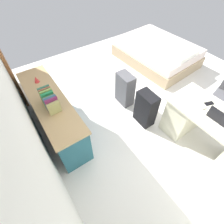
{
  "coord_description": "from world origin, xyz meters",
  "views": [
    {
      "loc": [
        -1.64,
        1.97,
        2.53
      ],
      "look_at": [
        -0.26,
        1.02,
        0.6
      ],
      "focal_mm": 27.37,
      "sensor_mm": 36.0,
      "label": 1
    }
  ],
  "objects_px": {
    "suitcase_black": "(146,109)",
    "laptop": "(220,118)",
    "bed": "(157,52)",
    "suitcase_spare_grey": "(125,89)",
    "cell_phone_by_mouse": "(209,103)",
    "computer_mouse": "(204,107)",
    "credenza": "(54,114)",
    "figurine_small": "(36,79)",
    "desk": "(210,133)"
  },
  "relations": [
    {
      "from": "credenza",
      "to": "cell_phone_by_mouse",
      "type": "relative_size",
      "value": 13.24
    },
    {
      "from": "bed",
      "to": "suitcase_spare_grey",
      "type": "xyz_separation_m",
      "value": [
        -0.73,
        1.58,
        0.09
      ]
    },
    {
      "from": "desk",
      "to": "figurine_small",
      "type": "xyz_separation_m",
      "value": [
        2.16,
        1.81,
        0.42
      ]
    },
    {
      "from": "desk",
      "to": "figurine_small",
      "type": "height_order",
      "value": "figurine_small"
    },
    {
      "from": "cell_phone_by_mouse",
      "to": "bed",
      "type": "bearing_deg",
      "value": -7.82
    },
    {
      "from": "credenza",
      "to": "bed",
      "type": "xyz_separation_m",
      "value": [
        0.6,
        -2.96,
        -0.13
      ]
    },
    {
      "from": "bed",
      "to": "laptop",
      "type": "bearing_deg",
      "value": 152.16
    },
    {
      "from": "laptop",
      "to": "computer_mouse",
      "type": "xyz_separation_m",
      "value": [
        0.26,
        -0.04,
        -0.03
      ]
    },
    {
      "from": "credenza",
      "to": "laptop",
      "type": "distance_m",
      "value": 2.47
    },
    {
      "from": "suitcase_black",
      "to": "laptop",
      "type": "xyz_separation_m",
      "value": [
        -0.95,
        -0.38,
        0.44
      ]
    },
    {
      "from": "cell_phone_by_mouse",
      "to": "figurine_small",
      "type": "height_order",
      "value": "figurine_small"
    },
    {
      "from": "suitcase_black",
      "to": "cell_phone_by_mouse",
      "type": "height_order",
      "value": "cell_phone_by_mouse"
    },
    {
      "from": "credenza",
      "to": "computer_mouse",
      "type": "relative_size",
      "value": 18.0
    },
    {
      "from": "desk",
      "to": "computer_mouse",
      "type": "distance_m",
      "value": 0.45
    },
    {
      "from": "laptop",
      "to": "computer_mouse",
      "type": "relative_size",
      "value": 3.15
    },
    {
      "from": "suitcase_spare_grey",
      "to": "computer_mouse",
      "type": "relative_size",
      "value": 6.59
    },
    {
      "from": "laptop",
      "to": "figurine_small",
      "type": "distance_m",
      "value": 2.78
    },
    {
      "from": "desk",
      "to": "figurine_small",
      "type": "bearing_deg",
      "value": 40.03
    },
    {
      "from": "figurine_small",
      "to": "cell_phone_by_mouse",
      "type": "bearing_deg",
      "value": -134.43
    },
    {
      "from": "figurine_small",
      "to": "desk",
      "type": "bearing_deg",
      "value": -139.97
    },
    {
      "from": "desk",
      "to": "bed",
      "type": "height_order",
      "value": "desk"
    },
    {
      "from": "suitcase_spare_grey",
      "to": "computer_mouse",
      "type": "height_order",
      "value": "computer_mouse"
    },
    {
      "from": "credenza",
      "to": "figurine_small",
      "type": "xyz_separation_m",
      "value": [
        0.47,
        0.0,
        0.42
      ]
    },
    {
      "from": "computer_mouse",
      "to": "cell_phone_by_mouse",
      "type": "bearing_deg",
      "value": -89.73
    },
    {
      "from": "computer_mouse",
      "to": "suitcase_spare_grey",
      "type": "bearing_deg",
      "value": 16.0
    },
    {
      "from": "bed",
      "to": "cell_phone_by_mouse",
      "type": "distance_m",
      "value": 2.33
    },
    {
      "from": "credenza",
      "to": "laptop",
      "type": "xyz_separation_m",
      "value": [
        -1.69,
        -1.75,
        0.4
      ]
    },
    {
      "from": "computer_mouse",
      "to": "figurine_small",
      "type": "bearing_deg",
      "value": 42.02
    },
    {
      "from": "bed",
      "to": "laptop",
      "type": "relative_size",
      "value": 6.32
    },
    {
      "from": "suitcase_black",
      "to": "computer_mouse",
      "type": "distance_m",
      "value": 0.9
    },
    {
      "from": "bed",
      "to": "laptop",
      "type": "xyz_separation_m",
      "value": [
        -2.29,
        1.21,
        0.53
      ]
    },
    {
      "from": "suitcase_black",
      "to": "figurine_small",
      "type": "relative_size",
      "value": 5.98
    },
    {
      "from": "laptop",
      "to": "cell_phone_by_mouse",
      "type": "distance_m",
      "value": 0.32
    },
    {
      "from": "bed",
      "to": "cell_phone_by_mouse",
      "type": "xyz_separation_m",
      "value": [
        -2.02,
        1.04,
        0.48
      ]
    },
    {
      "from": "bed",
      "to": "suitcase_spare_grey",
      "type": "height_order",
      "value": "suitcase_spare_grey"
    },
    {
      "from": "suitcase_black",
      "to": "cell_phone_by_mouse",
      "type": "distance_m",
      "value": 0.96
    },
    {
      "from": "suitcase_black",
      "to": "laptop",
      "type": "relative_size",
      "value": 2.09
    },
    {
      "from": "desk",
      "to": "suitcase_black",
      "type": "height_order",
      "value": "desk"
    },
    {
      "from": "desk",
      "to": "credenza",
      "type": "distance_m",
      "value": 2.48
    },
    {
      "from": "bed",
      "to": "suitcase_spare_grey",
      "type": "distance_m",
      "value": 1.74
    },
    {
      "from": "computer_mouse",
      "to": "credenza",
      "type": "bearing_deg",
      "value": 50.03
    },
    {
      "from": "credenza",
      "to": "suitcase_black",
      "type": "relative_size",
      "value": 2.74
    },
    {
      "from": "figurine_small",
      "to": "computer_mouse",
      "type": "bearing_deg",
      "value": -136.62
    },
    {
      "from": "bed",
      "to": "suitcase_black",
      "type": "height_order",
      "value": "suitcase_black"
    },
    {
      "from": "suitcase_black",
      "to": "cell_phone_by_mouse",
      "type": "relative_size",
      "value": 4.84
    },
    {
      "from": "suitcase_black",
      "to": "figurine_small",
      "type": "xyz_separation_m",
      "value": [
        1.21,
        1.37,
        0.46
      ]
    },
    {
      "from": "figurine_small",
      "to": "suitcase_black",
      "type": "bearing_deg",
      "value": -131.36
    },
    {
      "from": "suitcase_black",
      "to": "bed",
      "type": "bearing_deg",
      "value": -49.05
    },
    {
      "from": "cell_phone_by_mouse",
      "to": "credenza",
      "type": "bearing_deg",
      "value": 72.8
    },
    {
      "from": "computer_mouse",
      "to": "laptop",
      "type": "bearing_deg",
      "value": 170.98
    }
  ]
}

